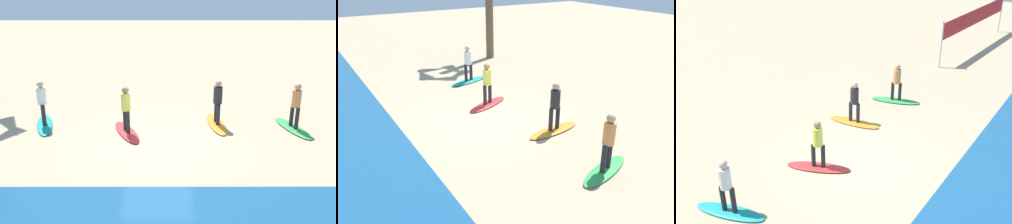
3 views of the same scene
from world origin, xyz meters
TOP-DOWN VIEW (x-y plane):
  - ground_plane at (0.00, 0.00)m, footprint 60.00×60.00m
  - surfboard_green at (-4.91, -1.00)m, footprint 1.16×2.17m
  - surfer_green at (-4.91, -1.00)m, footprint 0.32×0.45m
  - surfboard_orange at (-2.18, -1.39)m, footprint 0.81×2.15m
  - surfer_orange at (-2.18, -1.39)m, footprint 0.32×0.46m
  - surfboard_red at (1.08, -0.64)m, footprint 1.36×2.15m
  - surfer_red at (1.08, -0.64)m, footprint 0.32×0.43m
  - surfboard_teal at (4.19, -1.33)m, footprint 1.14×2.17m
  - surfer_teal at (4.19, -1.33)m, footprint 0.32×0.45m

SIDE VIEW (x-z plane):
  - ground_plane at x=0.00m, z-range 0.00..0.00m
  - surfboard_green at x=-4.91m, z-range 0.00..0.09m
  - surfboard_orange at x=-2.18m, z-range 0.00..0.09m
  - surfboard_red at x=1.08m, z-range 0.00..0.09m
  - surfboard_teal at x=4.19m, z-range 0.00..0.09m
  - surfer_green at x=-4.91m, z-range 0.22..1.86m
  - surfer_orange at x=-2.18m, z-range 0.22..1.86m
  - surfer_red at x=1.08m, z-range 0.22..1.86m
  - surfer_teal at x=4.19m, z-range 0.22..1.86m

